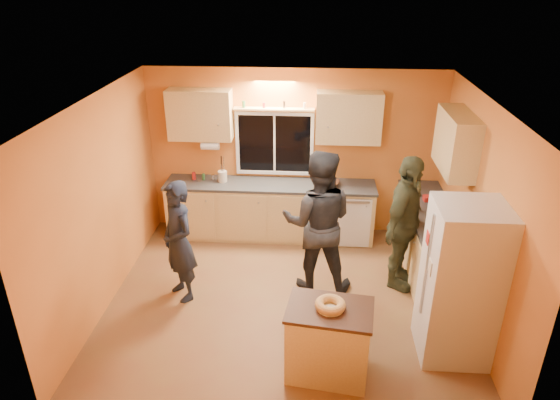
# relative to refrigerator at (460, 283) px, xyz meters

# --- Properties ---
(ground) EXTENTS (4.50, 4.50, 0.00)m
(ground) POSITION_rel_refrigerator_xyz_m (-1.89, 0.80, -0.90)
(ground) COLOR brown
(ground) RESTS_ON ground
(room_shell) EXTENTS (4.54, 4.04, 2.61)m
(room_shell) POSITION_rel_refrigerator_xyz_m (-1.77, 1.21, 0.72)
(room_shell) COLOR orange
(room_shell) RESTS_ON ground
(back_counter) EXTENTS (4.23, 0.62, 0.90)m
(back_counter) POSITION_rel_refrigerator_xyz_m (-1.88, 2.50, -0.45)
(back_counter) COLOR tan
(back_counter) RESTS_ON ground
(right_counter) EXTENTS (0.62, 1.84, 0.90)m
(right_counter) POSITION_rel_refrigerator_xyz_m (0.06, 1.30, -0.45)
(right_counter) COLOR tan
(right_counter) RESTS_ON ground
(refrigerator) EXTENTS (0.72, 0.70, 1.80)m
(refrigerator) POSITION_rel_refrigerator_xyz_m (0.00, 0.00, 0.00)
(refrigerator) COLOR silver
(refrigerator) RESTS_ON ground
(island) EXTENTS (0.93, 0.69, 0.83)m
(island) POSITION_rel_refrigerator_xyz_m (-1.37, -0.44, -0.48)
(island) COLOR tan
(island) RESTS_ON ground
(bundt_pastry) EXTENTS (0.31, 0.31, 0.09)m
(bundt_pastry) POSITION_rel_refrigerator_xyz_m (-1.37, -0.44, -0.02)
(bundt_pastry) COLOR tan
(bundt_pastry) RESTS_ON island
(person_left) EXTENTS (0.67, 0.69, 1.61)m
(person_left) POSITION_rel_refrigerator_xyz_m (-3.23, 0.81, -0.10)
(person_left) COLOR black
(person_left) RESTS_ON ground
(person_center) EXTENTS (0.97, 0.77, 1.93)m
(person_center) POSITION_rel_refrigerator_xyz_m (-1.50, 1.15, 0.07)
(person_center) COLOR black
(person_center) RESTS_ON ground
(person_right) EXTENTS (0.91, 1.16, 1.84)m
(person_right) POSITION_rel_refrigerator_xyz_m (-0.39, 1.28, 0.02)
(person_right) COLOR #303723
(person_right) RESTS_ON ground
(mixing_bowl) EXTENTS (0.38, 0.38, 0.08)m
(mixing_bowl) POSITION_rel_refrigerator_xyz_m (-1.35, 2.49, 0.04)
(mixing_bowl) COLOR black
(mixing_bowl) RESTS_ON back_counter
(utensil_crock) EXTENTS (0.14, 0.14, 0.17)m
(utensil_crock) POSITION_rel_refrigerator_xyz_m (-2.98, 2.53, 0.09)
(utensil_crock) COLOR beige
(utensil_crock) RESTS_ON back_counter
(potted_plant) EXTENTS (0.31, 0.29, 0.28)m
(potted_plant) POSITION_rel_refrigerator_xyz_m (0.05, 0.97, 0.14)
(potted_plant) COLOR gray
(potted_plant) RESTS_ON right_counter
(red_box) EXTENTS (0.17, 0.13, 0.07)m
(red_box) POSITION_rel_refrigerator_xyz_m (0.07, 2.05, 0.04)
(red_box) COLOR red
(red_box) RESTS_ON right_counter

